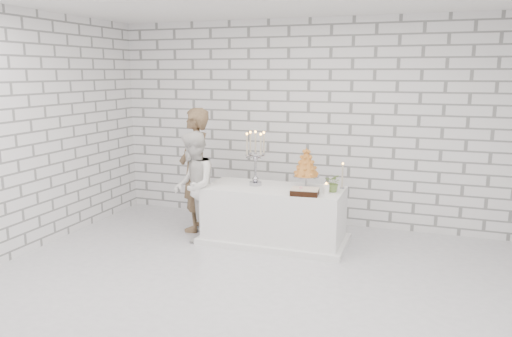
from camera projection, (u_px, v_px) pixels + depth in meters
name	position (u px, v px, depth m)	size (l,w,h in m)	color
ground	(251.00, 287.00, 5.22)	(6.00, 5.00, 0.01)	silver
wall_back	(308.00, 123.00, 7.25)	(6.00, 0.01, 3.00)	white
wall_front	(91.00, 213.00, 2.62)	(6.00, 0.01, 3.00)	white
wall_left	(15.00, 135.00, 5.91)	(0.01, 5.00, 3.00)	white
cake_table	(274.00, 215.00, 6.53)	(1.80, 0.80, 0.75)	white
groom	(195.00, 170.00, 6.96)	(0.64, 0.42, 1.75)	brown
bride	(193.00, 186.00, 6.58)	(0.72, 0.56, 1.47)	white
candelabra	(255.00, 158.00, 6.51)	(0.30, 0.30, 0.73)	#A5A4AE
croquembouche	(306.00, 168.00, 6.36)	(0.35, 0.35, 0.54)	#B36926
chocolate_cake	(305.00, 192.00, 6.06)	(0.34, 0.24, 0.08)	black
pillar_candle	(326.00, 189.00, 6.12)	(0.08, 0.08, 0.12)	white
extra_taper	(342.00, 177.00, 6.36)	(0.06, 0.06, 0.32)	#BEB397
flowers	(334.00, 183.00, 6.19)	(0.21, 0.19, 0.24)	olive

